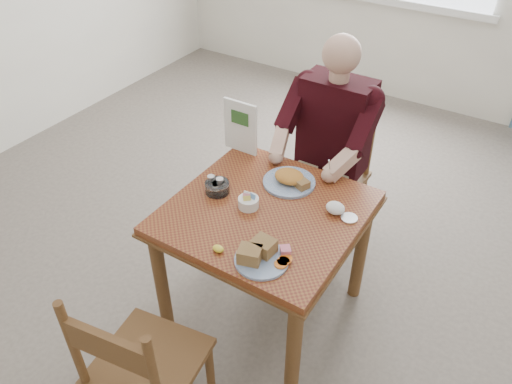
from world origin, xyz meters
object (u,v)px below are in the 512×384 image
Objects in this scene: diner at (329,135)px; far_plate at (290,179)px; chair_far at (331,174)px; near_plate at (260,254)px; table at (265,226)px; chair_near at (142,369)px.

diner is 3.85× the size of far_plate.
chair_far is 3.49× the size of near_plate.
diner reaches higher than table.
near_plate is 0.57m from far_plate.
diner is (0.00, -0.09, 0.33)m from chair_far.
far_plate is at bearing -89.98° from diner.
table is 0.97× the size of chair_near.
chair_far is 2.64× the size of far_plate.
table is at bearing 86.15° from chair_near.
far_plate reaches higher than table.
near_plate is at bearing -73.86° from far_plate.
chair_near reaches higher than table.
table is 0.89m from chair_near.
near_plate is at bearing -81.76° from chair_far.
chair_far reaches higher than near_plate.
chair_far is at bearing 87.99° from chair_near.
table is 2.56× the size of far_plate.
near_plate is 0.76× the size of far_plate.
far_plate is at bearing -89.99° from chair_far.
chair_far and chair_near have the same top height.
chair_far is 1.16m from near_plate.
table is 0.97× the size of chair_far.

